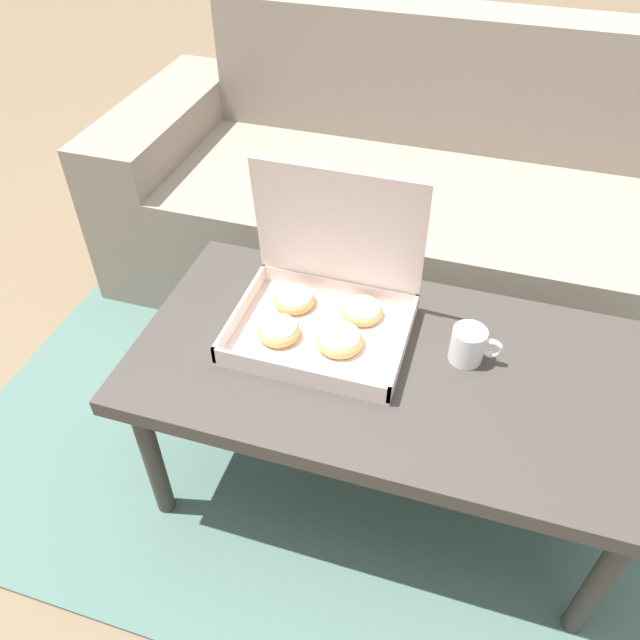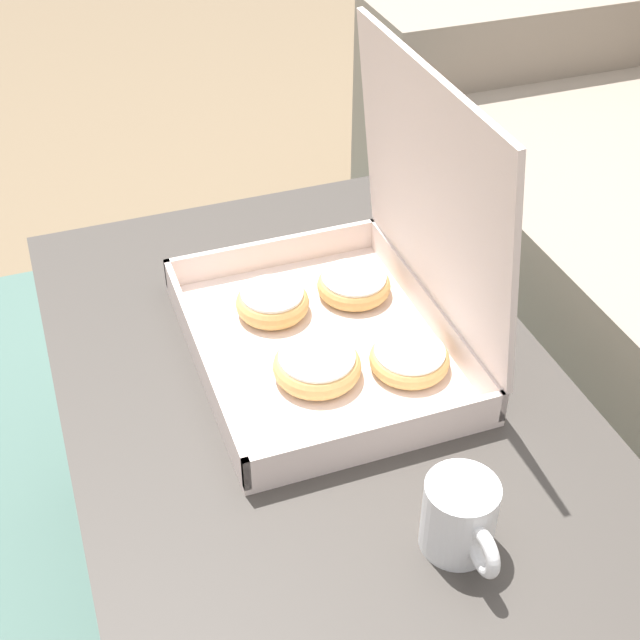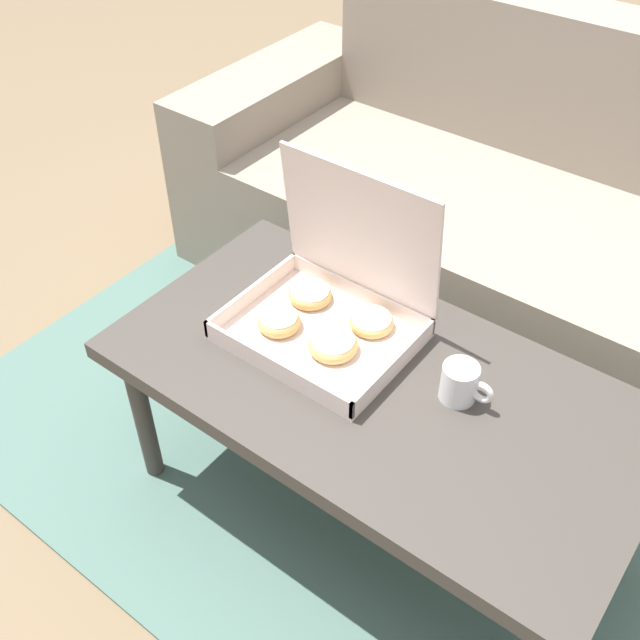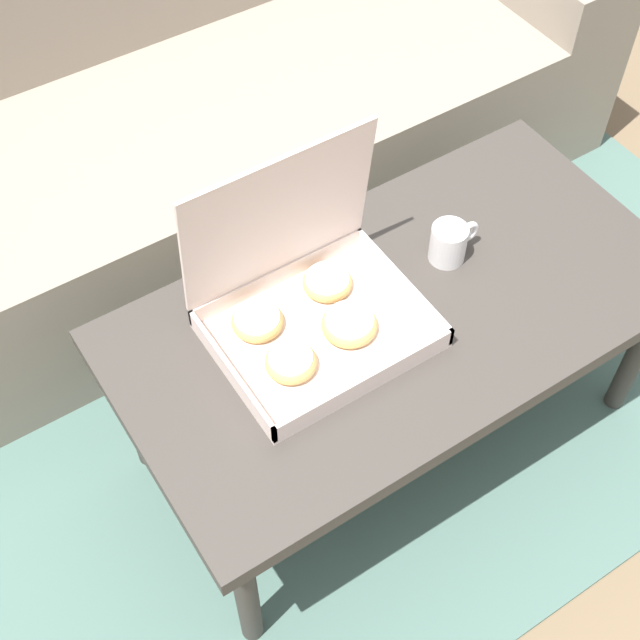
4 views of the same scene
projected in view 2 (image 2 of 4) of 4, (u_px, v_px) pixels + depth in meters
area_rug at (577, 593)px, 1.36m from camera, size 2.30×1.84×0.01m
coffee_table at (347, 477)px, 1.00m from camera, size 1.11×0.58×0.46m
pastry_box at (351, 303)px, 1.08m from camera, size 0.38×0.31×0.35m
coffee_mug at (461, 518)px, 0.85m from camera, size 0.11×0.07×0.08m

